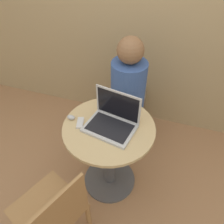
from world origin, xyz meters
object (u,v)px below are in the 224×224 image
laptop (112,120)px  chair_empty (54,215)px  cell_phone (80,123)px  person_seated (128,100)px

laptop → chair_empty: bearing=-108.1°
cell_phone → person_seated: 0.72m
laptop → person_seated: bearing=92.8°
chair_empty → person_seated: (0.17, 1.20, 0.06)m
chair_empty → person_seated: size_ratio=0.71×
laptop → person_seated: (-0.03, 0.59, -0.28)m
cell_phone → laptop: bearing=13.4°
person_seated → chair_empty: bearing=-98.1°
cell_phone → chair_empty: 0.63m
cell_phone → person_seated: person_seated is taller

